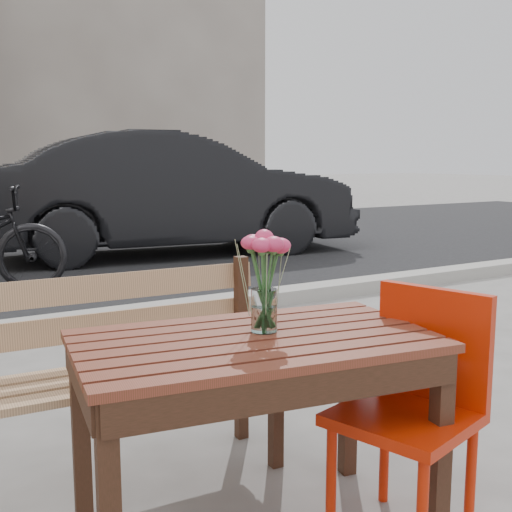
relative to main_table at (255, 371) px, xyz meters
The scene contains 5 objects.
main_table is the anchor object (origin of this frame).
main_bench 0.71m from the main_table, 112.63° to the left, with size 1.37×0.47×0.84m.
red_chair 0.54m from the main_table, 23.74° to the right, with size 0.50×0.50×0.81m.
main_vase 0.32m from the main_table, 33.77° to the left, with size 0.18×0.18×0.33m.
parked_car 6.48m from the main_table, 68.92° to the left, with size 1.65×4.74×1.56m, color black.
Camera 1 is at (-0.79, -1.53, 1.23)m, focal length 45.00 mm.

